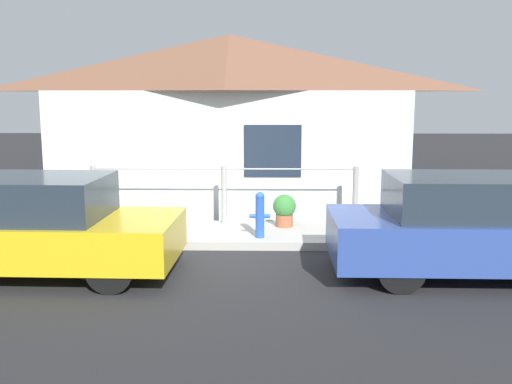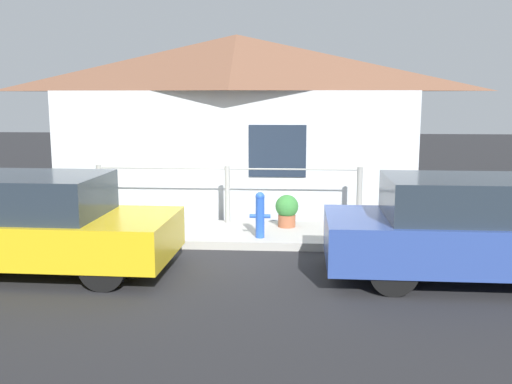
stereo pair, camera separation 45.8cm
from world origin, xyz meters
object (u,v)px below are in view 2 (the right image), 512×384
object	(u,v)px
car_right	(484,230)
fire_hydrant	(260,214)
potted_plant_near_hydrant	(287,210)
car_left	(38,224)
potted_plant_by_fence	(101,206)

from	to	relation	value
car_right	fire_hydrant	xyz separation A→B (m)	(-3.07, 1.59, -0.16)
fire_hydrant	potted_plant_near_hydrant	world-z (taller)	fire_hydrant
car_left	fire_hydrant	bearing A→B (deg)	29.35
car_right	fire_hydrant	bearing A→B (deg)	153.36
fire_hydrant	potted_plant_by_fence	bearing A→B (deg)	161.52
potted_plant_near_hydrant	potted_plant_by_fence	distance (m)	3.45
car_right	potted_plant_by_fence	size ratio (longest dim) A/B	7.92
car_left	potted_plant_by_fence	world-z (taller)	car_left
potted_plant_near_hydrant	car_left	bearing A→B (deg)	-144.80
car_right	potted_plant_by_fence	distance (m)	6.62
car_left	car_right	bearing A→B (deg)	1.41
car_left	potted_plant_by_fence	bearing A→B (deg)	91.61
fire_hydrant	potted_plant_near_hydrant	size ratio (longest dim) A/B	1.32
potted_plant_near_hydrant	potted_plant_by_fence	bearing A→B (deg)	177.02
fire_hydrant	car_right	bearing A→B (deg)	-27.46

